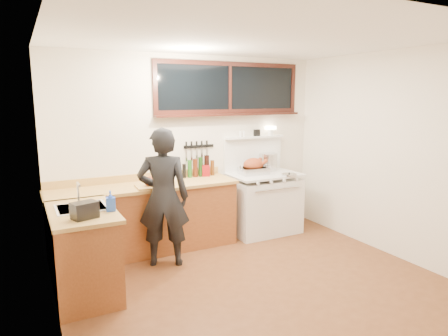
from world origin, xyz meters
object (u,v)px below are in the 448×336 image
vintage_stove (263,201)px  cutting_board (153,183)px  roast_turkey (254,167)px  man (163,197)px

vintage_stove → cutting_board: bearing=-176.0°
cutting_board → roast_turkey: 1.58m
man → roast_turkey: size_ratio=3.82×
vintage_stove → cutting_board: 1.80m
vintage_stove → cutting_board: vintage_stove is taller
man → vintage_stove: bearing=15.0°
roast_turkey → vintage_stove: bearing=-8.1°
vintage_stove → roast_turkey: (-0.16, 0.02, 0.53)m
vintage_stove → roast_turkey: bearing=171.9°
cutting_board → vintage_stove: bearing=4.0°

